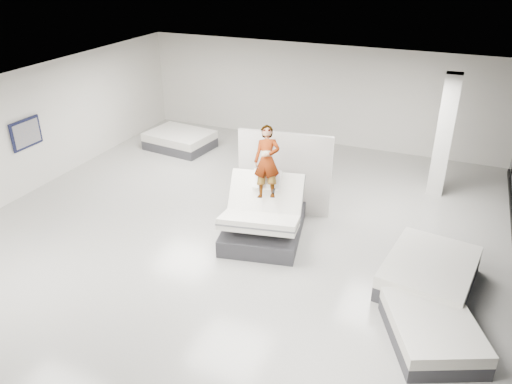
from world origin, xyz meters
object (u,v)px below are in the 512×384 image
flat_bed_right_far (429,273)px  flat_bed_left_far (180,140)px  divider_panel (284,173)px  wall_poster (26,133)px  flat_bed_right_near (432,331)px  column (444,136)px  remote (274,191)px  person (267,176)px  hero_bed (264,219)px

flat_bed_right_far → flat_bed_left_far: flat_bed_right_far is taller
divider_panel → wall_poster: (-6.56, -1.45, 0.57)m
flat_bed_right_near → flat_bed_right_far: bearing=97.7°
flat_bed_right_far → column: (-0.26, 4.31, 1.32)m
divider_panel → column: bearing=29.6°
remote → flat_bed_right_far: remote is taller
person → wall_poster: 6.52m
wall_poster → flat_bed_right_near: bearing=-10.3°
flat_bed_right_near → remote: bearing=150.4°
person → wall_poster: size_ratio=1.70×
remote → flat_bed_left_far: (-4.79, 3.99, -0.91)m
person → divider_panel: 1.04m
flat_bed_left_far → column: 8.05m
person → flat_bed_right_far: person is taller
remote → flat_bed_right_near: bearing=-40.9°
flat_bed_right_near → wall_poster: size_ratio=2.26×
person → remote: (0.28, -0.30, -0.18)m
remote → flat_bed_left_far: bearing=128.9°
person → flat_bed_right_near: size_ratio=0.75×
hero_bed → flat_bed_right_far: bearing=-6.8°
hero_bed → divider_panel: bearing=90.2°
wall_poster → person: bearing=4.1°
flat_bed_left_far → flat_bed_right_far: bearing=-28.6°
flat_bed_left_far → wall_poster: 4.80m
person → flat_bed_right_near: 4.70m
divider_panel → flat_bed_right_far: (3.63, -1.76, -0.75)m
hero_bed → wall_poster: bearing=-178.9°
flat_bed_right_near → column: 6.07m
hero_bed → flat_bed_right_far: 3.65m
hero_bed → flat_bed_right_near: 4.34m
divider_panel → flat_bed_right_far: 4.10m
hero_bed → column: bearing=49.0°
flat_bed_left_far → wall_poster: bearing=-115.7°
flat_bed_right_far → wall_poster: bearing=178.3°
flat_bed_left_far → column: column is taller
flat_bed_right_near → divider_panel: bearing=139.0°
column → wall_poster: (-9.93, -4.00, 0.00)m
remote → flat_bed_right_far: size_ratio=0.06×
flat_bed_right_near → wall_poster: (-10.40, 1.90, 1.36)m
flat_bed_right_far → remote: bearing=172.1°
divider_panel → wall_poster: bearing=-175.0°
remote → column: size_ratio=0.04×
remote → wall_poster: 6.80m
divider_panel → wall_poster: divider_panel is taller
flat_bed_right_far → flat_bed_right_near: 1.60m
hero_bed → flat_bed_left_far: bearing=138.6°
person → column: column is taller
person → flat_bed_left_far: person is taller
person → wall_poster: (-6.50, -0.46, 0.23)m
remote → column: bearing=39.3°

